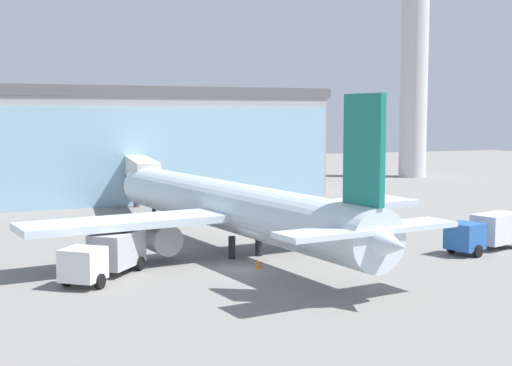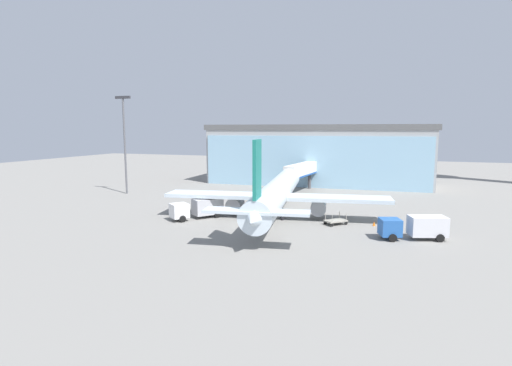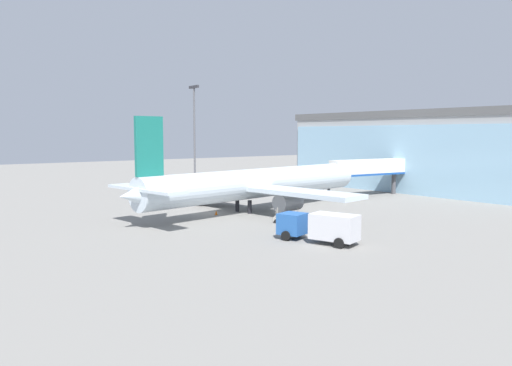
% 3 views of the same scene
% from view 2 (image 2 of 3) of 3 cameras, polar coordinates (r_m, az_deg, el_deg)
% --- Properties ---
extents(ground, '(240.00, 240.00, 0.00)m').
position_cam_2_polar(ground, '(52.33, -0.23, -5.94)').
color(ground, gray).
extents(terminal_building, '(49.94, 15.86, 13.32)m').
position_cam_2_polar(terminal_building, '(91.30, 8.70, 4.06)').
color(terminal_building, '#A0A0A0').
rests_on(terminal_building, ground).
extents(jet_bridge, '(3.66, 14.19, 5.62)m').
position_cam_2_polar(jet_bridge, '(78.86, 6.53, 1.77)').
color(jet_bridge, silver).
rests_on(jet_bridge, ground).
extents(apron_light_mast, '(3.20, 0.40, 18.48)m').
position_cam_2_polar(apron_light_mast, '(80.03, -18.28, 6.35)').
color(apron_light_mast, '#59595E').
rests_on(apron_light_mast, ground).
extents(airplane, '(31.34, 38.42, 11.31)m').
position_cam_2_polar(airplane, '(56.42, 2.97, -1.46)').
color(airplane, silver).
rests_on(airplane, ground).
extents(catering_truck, '(6.24, 7.10, 2.65)m').
position_cam_2_polar(catering_truck, '(56.18, -8.20, -3.54)').
color(catering_truck, silver).
rests_on(catering_truck, ground).
extents(fuel_truck, '(7.62, 4.43, 2.65)m').
position_cam_2_polar(fuel_truck, '(48.56, 21.79, -5.80)').
color(fuel_truck, '#2659A5').
rests_on(fuel_truck, ground).
extents(baggage_cart, '(3.11, 3.11, 1.50)m').
position_cam_2_polar(baggage_cart, '(53.16, 11.32, -5.32)').
color(baggage_cart, '#9E998C').
rests_on(baggage_cart, ground).
extents(safety_cone_nose, '(0.36, 0.36, 0.55)m').
position_cam_2_polar(safety_cone_nose, '(51.78, 1.02, -5.77)').
color(safety_cone_nose, orange).
rests_on(safety_cone_nose, ground).
extents(safety_cone_wingtip, '(0.36, 0.36, 0.55)m').
position_cam_2_polar(safety_cone_wingtip, '(53.77, 16.51, -5.59)').
color(safety_cone_wingtip, orange).
rests_on(safety_cone_wingtip, ground).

